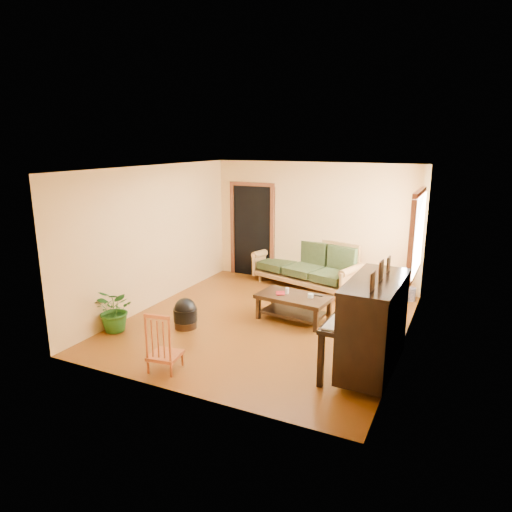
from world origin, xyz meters
The scene contains 16 objects.
floor centered at (0.00, 0.00, 0.00)m, with size 5.00×5.00×0.00m, color #592C0B.
doorway centered at (-1.45, 2.48, 1.02)m, with size 1.08×0.16×2.05m, color black.
window centered at (2.21, 1.30, 1.50)m, with size 0.12×1.36×1.46m, color white.
sofa centered at (-0.06, 2.18, 0.49)m, with size 2.30×0.97×0.99m, color olive.
coffee_table centered at (0.40, 0.32, 0.22)m, with size 1.23×0.67×0.45m, color black.
armchair centered at (1.82, 0.75, 0.41)m, with size 0.77×0.81×0.81m, color olive.
piano centered at (2.00, -0.99, 0.65)m, with size 0.87×1.48×1.31m, color black.
footstool centered at (-1.10, -0.76, 0.19)m, with size 0.40×0.40×0.38m, color black.
red_chair centered at (-0.53, -2.08, 0.42)m, with size 0.40×0.43×0.85m, color #98431B.
leaning_frame centered at (1.68, 2.41, 0.31)m, with size 0.46×0.10×0.61m, color #C59141.
ceramic_crock centered at (2.09, 2.23, 0.13)m, with size 0.21×0.21×0.26m, color #303E92.
potted_plant centered at (-2.03, -1.37, 0.37)m, with size 0.66×0.57×0.74m, color #205117.
book centered at (0.09, 0.27, 0.46)m, with size 0.15×0.20×0.02m, color maroon.
candle centered at (0.26, 0.37, 0.50)m, with size 0.06×0.06×0.11m, color white.
glass_jar centered at (0.69, 0.34, 0.48)m, with size 0.10×0.10×0.07m, color white.
remote centered at (0.79, 0.48, 0.45)m, with size 0.16×0.04×0.02m, color black.
Camera 1 is at (3.01, -6.64, 3.02)m, focal length 32.00 mm.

